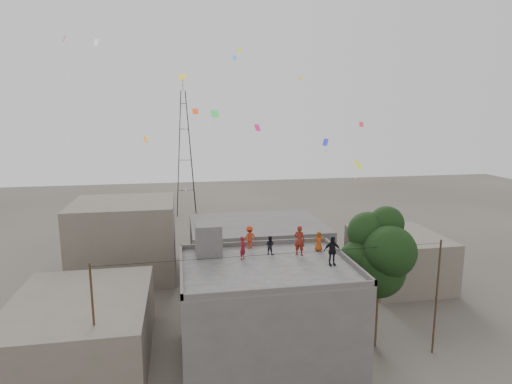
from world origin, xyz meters
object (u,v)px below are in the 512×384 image
stair_head_box (208,239)px  person_dark_adult (332,251)px  transmission_tower (185,153)px  person_red_adult (299,240)px  tree (379,255)px

stair_head_box → person_dark_adult: size_ratio=1.15×
transmission_tower → person_dark_adult: bearing=-79.2°
transmission_tower → person_red_adult: (6.40, -38.49, -2.02)m
person_red_adult → person_dark_adult: (1.37, -2.11, -0.08)m
stair_head_box → person_red_adult: (5.60, -1.09, -0.06)m
tree → person_dark_adult: bearing=-161.6°
person_dark_adult → transmission_tower: bearing=101.2°
stair_head_box → person_red_adult: bearing=-11.0°
person_red_adult → tree: bearing=-156.1°
person_red_adult → transmission_tower: bearing=-46.2°
person_red_adult → person_dark_adult: bearing=157.3°
tree → person_red_adult: bearing=169.6°
transmission_tower → person_dark_adult: size_ratio=11.55×
stair_head_box → person_dark_adult: 7.67m
tree → transmission_tower: bearing=106.1°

